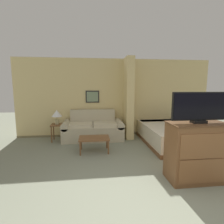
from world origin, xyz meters
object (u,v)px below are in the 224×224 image
bed (175,134)px  backpack (180,119)px  coffee_table (94,139)px  tv (200,107)px  table_lamp (57,114)px  couch (93,129)px  tv_dresser (196,152)px

bed → backpack: (0.11, -0.04, 0.48)m
coffee_table → tv: bearing=-41.6°
coffee_table → table_lamp: bearing=136.8°
couch → coffee_table: (0.02, -1.11, 0.00)m
coffee_table → tv: (1.80, -1.60, 0.99)m
tv_dresser → tv: size_ratio=1.06×
couch → table_lamp: table_lamp is taller
table_lamp → backpack: 3.70m
coffee_table → tv: 2.60m
couch → tv: tv is taller
tv_dresser → backpack: 2.11m
table_lamp → bed: (3.52, -0.64, -0.57)m
couch → tv: 3.40m
couch → coffee_table: bearing=-89.2°
table_lamp → backpack: (3.64, -0.67, -0.09)m
coffee_table → tv_dresser: tv_dresser is taller
bed → backpack: backpack is taller
couch → table_lamp: (-1.10, -0.06, 0.51)m
coffee_table → table_lamp: table_lamp is taller
tv → bed: (0.61, 2.01, -1.06)m
tv → bed: bearing=73.0°
tv_dresser → tv: (-0.00, 0.00, 0.80)m
couch → tv_dresser: size_ratio=1.81×
tv → backpack: (0.73, 1.97, -0.58)m
tv_dresser → backpack: (0.73, 1.97, 0.23)m
table_lamp → bed: size_ratio=0.20×
tv_dresser → coffee_table: bearing=138.4°
tv → backpack: tv is taller
coffee_table → tv_dresser: 2.41m
coffee_table → backpack: bearing=8.4°
table_lamp → tv_dresser: (2.91, -2.64, -0.32)m
tv_dresser → tv: bearing=90.0°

